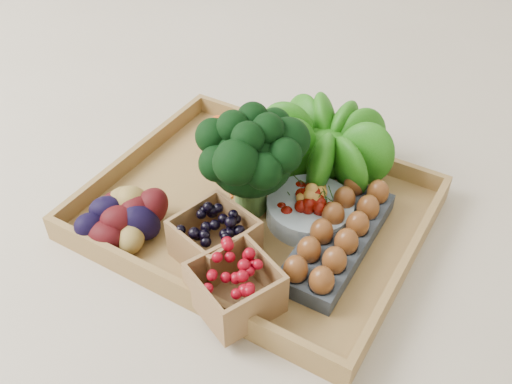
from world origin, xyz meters
The scene contains 10 objects.
ground centered at (0.00, 0.00, 0.00)m, with size 4.00×4.00×0.00m, color beige.
tray centered at (0.00, 0.00, 0.01)m, with size 0.55×0.45×0.01m, color #A17B43.
carrots centered at (-0.12, 0.09, 0.04)m, with size 0.18×0.13×0.04m, color #D65018, non-canonical shape.
lettuce centered at (0.05, 0.16, 0.09)m, with size 0.16×0.16×0.16m, color #1A5A0E.
broccoli centered at (-0.01, 0.00, 0.09)m, with size 0.18×0.18×0.14m, color black, non-canonical shape.
cherry_bowl centered at (0.09, 0.03, 0.03)m, with size 0.15×0.15×0.04m, color #8C9EA5.
egg_carton centered at (0.16, -0.01, 0.03)m, with size 0.09×0.27×0.03m, color #3A404A.
potatoes centered at (-0.17, -0.15, 0.06)m, with size 0.15×0.15×0.09m, color #37080B, non-canonical shape.
punnet_blackberry centered at (0.00, -0.12, 0.05)m, with size 0.11×0.11×0.07m, color black.
punnet_raspberry centered at (0.08, -0.19, 0.05)m, with size 0.11×0.11×0.08m, color maroon.
Camera 1 is at (0.37, -0.63, 0.70)m, focal length 40.00 mm.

